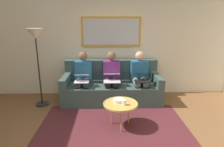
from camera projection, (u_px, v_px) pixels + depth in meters
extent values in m
cube|color=beige|center=(111.00, 42.00, 4.73)|extent=(6.00, 0.12, 2.60)
cube|color=#4C1E23|center=(113.00, 127.00, 3.39)|extent=(2.60, 1.80, 0.01)
cube|color=#384C47|center=(112.00, 92.00, 4.49)|extent=(2.20, 0.90, 0.42)
cube|color=#384C47|center=(111.00, 69.00, 4.71)|extent=(2.20, 0.20, 0.48)
cube|color=#384C47|center=(157.00, 79.00, 4.43)|extent=(0.14, 0.90, 0.20)
cube|color=#384C47|center=(66.00, 79.00, 4.38)|extent=(0.14, 0.90, 0.20)
cube|color=#B7892D|center=(111.00, 32.00, 4.58)|extent=(1.40, 0.04, 0.70)
cube|color=#B2B7BC|center=(111.00, 32.00, 4.55)|extent=(1.30, 0.01, 0.60)
cylinder|color=tan|center=(121.00, 104.00, 3.33)|extent=(0.60, 0.60, 0.03)
torus|color=tan|center=(121.00, 103.00, 3.32)|extent=(0.60, 0.60, 0.02)
cylinder|color=#B28E42|center=(121.00, 121.00, 3.21)|extent=(0.02, 0.02, 0.41)
cylinder|color=#B28E42|center=(129.00, 113.00, 3.48)|extent=(0.02, 0.02, 0.41)
cylinder|color=#B28E42|center=(111.00, 113.00, 3.47)|extent=(0.02, 0.02, 0.41)
cylinder|color=silver|center=(124.00, 102.00, 3.25)|extent=(0.07, 0.07, 0.09)
cylinder|color=beige|center=(119.00, 100.00, 3.39)|extent=(0.20, 0.20, 0.05)
cube|color=#235B84|center=(139.00, 71.00, 4.48)|extent=(0.38, 0.22, 0.50)
sphere|color=tan|center=(140.00, 56.00, 4.38)|extent=(0.20, 0.20, 0.20)
cylinder|color=gray|center=(144.00, 82.00, 4.33)|extent=(0.14, 0.42, 0.14)
cylinder|color=gray|center=(136.00, 82.00, 4.32)|extent=(0.14, 0.42, 0.14)
cylinder|color=gray|center=(146.00, 97.00, 4.20)|extent=(0.11, 0.11, 0.42)
cylinder|color=gray|center=(137.00, 97.00, 4.19)|extent=(0.11, 0.11, 0.42)
cube|color=black|center=(142.00, 81.00, 4.10)|extent=(0.32, 0.23, 0.01)
cube|color=black|center=(141.00, 74.00, 4.22)|extent=(0.32, 0.23, 0.08)
cube|color=#A5C6EA|center=(141.00, 74.00, 4.21)|extent=(0.29, 0.20, 0.07)
cube|color=#66236B|center=(112.00, 72.00, 4.46)|extent=(0.38, 0.22, 0.50)
sphere|color=brown|center=(111.00, 56.00, 4.37)|extent=(0.20, 0.20, 0.20)
cylinder|color=#232328|center=(116.00, 82.00, 4.31)|extent=(0.14, 0.42, 0.14)
cylinder|color=#232328|center=(108.00, 82.00, 4.31)|extent=(0.14, 0.42, 0.14)
cylinder|color=#232328|center=(116.00, 97.00, 4.18)|extent=(0.11, 0.11, 0.42)
cylinder|color=#232328|center=(108.00, 97.00, 4.18)|extent=(0.11, 0.11, 0.42)
cube|color=silver|center=(112.00, 82.00, 4.09)|extent=(0.35, 0.23, 0.01)
cube|color=silver|center=(112.00, 74.00, 4.21)|extent=(0.35, 0.22, 0.09)
cube|color=#A5C6EA|center=(112.00, 74.00, 4.20)|extent=(0.32, 0.19, 0.08)
cube|color=#235B84|center=(84.00, 72.00, 4.45)|extent=(0.38, 0.22, 0.50)
sphere|color=brown|center=(83.00, 56.00, 4.35)|extent=(0.20, 0.20, 0.20)
cylinder|color=#384256|center=(87.00, 82.00, 4.30)|extent=(0.14, 0.42, 0.14)
cylinder|color=#384256|center=(79.00, 82.00, 4.29)|extent=(0.14, 0.42, 0.14)
cylinder|color=#384256|center=(86.00, 97.00, 4.17)|extent=(0.11, 0.11, 0.42)
cylinder|color=#384256|center=(78.00, 98.00, 4.16)|extent=(0.11, 0.11, 0.42)
cube|color=white|center=(82.00, 82.00, 4.07)|extent=(0.30, 0.21, 0.01)
cube|color=white|center=(82.00, 75.00, 4.18)|extent=(0.30, 0.19, 0.09)
cube|color=#A5C6EA|center=(82.00, 75.00, 4.18)|extent=(0.27, 0.17, 0.07)
cylinder|color=black|center=(42.00, 104.00, 4.31)|extent=(0.28, 0.28, 0.03)
cylinder|color=black|center=(39.00, 72.00, 4.12)|extent=(0.03, 0.03, 1.50)
cone|color=beige|center=(35.00, 34.00, 3.90)|extent=(0.32, 0.32, 0.22)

